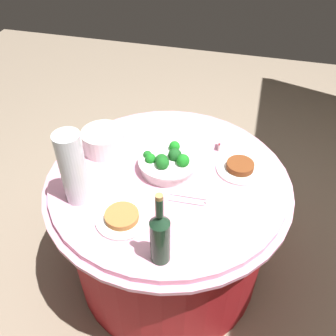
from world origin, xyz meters
TOP-DOWN VIEW (x-y plane):
  - ground_plane at (0.00, 0.00)m, footprint 6.00×6.00m
  - buffet_table at (0.00, 0.00)m, footprint 1.16×1.16m
  - broccoli_bowl at (-0.05, -0.01)m, footprint 0.28×0.28m
  - plate_stack at (-0.11, -0.36)m, footprint 0.21×0.21m
  - wine_bottle at (0.44, 0.08)m, footprint 0.07×0.07m
  - decorative_fruit_vase at (0.23, -0.34)m, footprint 0.11×0.11m
  - serving_tongs at (0.13, 0.13)m, footprint 0.05×0.17m
  - food_plate_stir_fry at (-0.12, 0.32)m, footprint 0.22×0.22m
  - food_plate_peanuts at (0.30, -0.12)m, footprint 0.22×0.22m
  - label_placard_front at (-0.26, 0.20)m, footprint 0.05×0.01m

SIDE VIEW (x-z plane):
  - ground_plane at x=0.00m, z-range 0.00..0.00m
  - buffet_table at x=0.00m, z-range 0.01..0.75m
  - serving_tongs at x=0.13m, z-range 0.74..0.75m
  - food_plate_peanuts at x=0.30m, z-range 0.74..0.77m
  - food_plate_stir_fry at x=-0.12m, z-range 0.73..0.78m
  - label_placard_front at x=-0.26m, z-range 0.74..0.80m
  - broccoli_bowl at x=-0.05m, z-range 0.73..0.84m
  - plate_stack at x=-0.11m, z-range 0.74..0.85m
  - wine_bottle at x=0.44m, z-range 0.70..1.04m
  - decorative_fruit_vase at x=0.23m, z-range 0.73..1.07m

